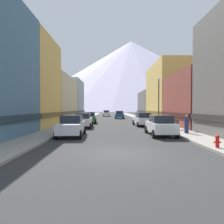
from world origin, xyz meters
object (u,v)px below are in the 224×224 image
object	(u,v)px
car_right_0	(160,125)
streetlamp_right	(159,95)
fire_hydrant_near	(217,141)
car_left_0	(72,126)
car_left_1	(83,120)
car_right_1	(143,119)
car_left_2	(90,117)
car_driving_0	(119,115)
trash_bin_right	(176,125)
car_driving_1	(106,113)
potted_plant_0	(163,121)
pedestrian_0	(187,125)

from	to	relation	value
car_right_0	streetlamp_right	xyz separation A→B (m)	(1.55, 6.67, 3.09)
car_right_0	fire_hydrant_near	world-z (taller)	car_right_0
car_left_0	streetlamp_right	world-z (taller)	streetlamp_right
car_left_1	car_right_1	xyz separation A→B (m)	(7.60, 2.09, 0.00)
car_right_0	car_left_2	bearing A→B (deg)	118.34
car_right_1	streetlamp_right	xyz separation A→B (m)	(1.55, -2.36, 3.09)
car_driving_0	trash_bin_right	distance (m)	24.70
fire_hydrant_near	streetlamp_right	xyz separation A→B (m)	(-0.10, 12.56, 3.46)
car_driving_1	trash_bin_right	size ratio (longest dim) A/B	4.49
potted_plant_0	car_left_1	bearing A→B (deg)	-159.62
car_left_2	pedestrian_0	bearing A→B (deg)	-53.65
trash_bin_right	streetlamp_right	distance (m)	4.77
car_left_2	pedestrian_0	xyz separation A→B (m)	(10.05, -13.65, 0.00)
car_right_0	car_right_1	distance (m)	9.03
car_right_0	fire_hydrant_near	distance (m)	6.13
car_driving_0	car_driving_1	world-z (taller)	same
streetlamp_right	car_left_0	bearing A→B (deg)	-142.78
potted_plant_0	streetlamp_right	bearing A→B (deg)	-111.06
car_left_0	car_left_1	size ratio (longest dim) A/B	1.00
fire_hydrant_near	car_driving_0	bearing A→B (deg)	96.55
car_left_0	trash_bin_right	size ratio (longest dim) A/B	4.55
car_right_1	fire_hydrant_near	bearing A→B (deg)	-83.70
car_right_0	car_driving_1	distance (m)	40.50
car_left_0	trash_bin_right	bearing A→B (deg)	19.99
car_left_0	car_left_1	bearing A→B (deg)	89.97
car_left_1	car_driving_1	size ratio (longest dim) A/B	1.01
car_right_0	car_driving_1	bearing A→B (deg)	97.66
car_left_0	car_right_0	distance (m)	7.61
car_left_0	car_driving_0	size ratio (longest dim) A/B	1.01
car_driving_0	trash_bin_right	size ratio (longest dim) A/B	4.49
car_right_0	trash_bin_right	bearing A→B (deg)	53.21
car_left_2	car_right_0	size ratio (longest dim) A/B	1.01
trash_bin_right	car_driving_1	bearing A→B (deg)	102.21
pedestrian_0	streetlamp_right	xyz separation A→B (m)	(-0.90, 6.24, 3.08)
trash_bin_right	car_left_1	bearing A→B (deg)	160.80
car_right_1	car_driving_1	size ratio (longest dim) A/B	1.02
car_left_1	potted_plant_0	xyz separation A→B (m)	(10.80, 4.01, -0.35)
pedestrian_0	streetlamp_right	bearing A→B (deg)	98.21
car_left_0	car_right_1	size ratio (longest dim) A/B	0.99
car_right_1	trash_bin_right	xyz separation A→B (m)	(2.55, -5.62, -0.26)
pedestrian_0	streetlamp_right	distance (m)	7.02
car_right_1	potted_plant_0	distance (m)	3.75
car_driving_1	potted_plant_0	world-z (taller)	car_driving_1
potted_plant_0	pedestrian_0	xyz separation A→B (m)	(-0.75, -10.52, 0.35)
pedestrian_0	car_right_0	bearing A→B (deg)	-170.02
car_left_0	car_right_1	world-z (taller)	same
car_left_1	pedestrian_0	bearing A→B (deg)	-32.95
car_right_0	trash_bin_right	size ratio (longest dim) A/B	4.51
streetlamp_right	potted_plant_0	bearing A→B (deg)	68.94
car_driving_1	car_driving_0	bearing A→B (deg)	-75.63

